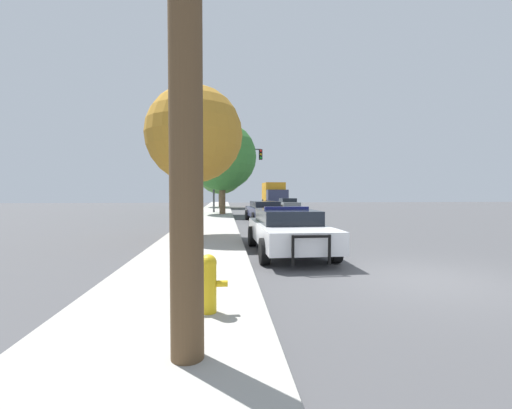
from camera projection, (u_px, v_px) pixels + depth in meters
ground_plane at (425, 280)px, 7.22m from camera, size 110.00×110.00×0.00m
sidewalk_left at (180, 283)px, 6.75m from camera, size 3.00×110.00×0.13m
police_car at (288, 229)px, 10.38m from camera, size 2.19×5.08×1.41m
fire_hydrant at (208, 282)px, 4.87m from camera, size 0.55×0.24×0.84m
traffic_light at (233, 166)px, 29.61m from camera, size 4.31×0.35×5.62m
car_background_midblock at (264, 210)px, 21.51m from camera, size 2.21×4.74×1.29m
car_background_distant at (278, 201)px, 41.84m from camera, size 2.21×4.10×1.41m
car_background_oncoming at (288, 204)px, 34.31m from camera, size 1.92×4.12×1.27m
box_truck at (274, 194)px, 43.14m from camera, size 2.65×6.61×3.08m
tree_sidewalk_far at (221, 169)px, 40.24m from camera, size 5.88×5.88×7.39m
tree_sidewalk_mid at (222, 157)px, 27.03m from camera, size 5.42×5.42×7.27m
tree_sidewalk_near at (194, 135)px, 13.47m from camera, size 3.81×3.81×5.92m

